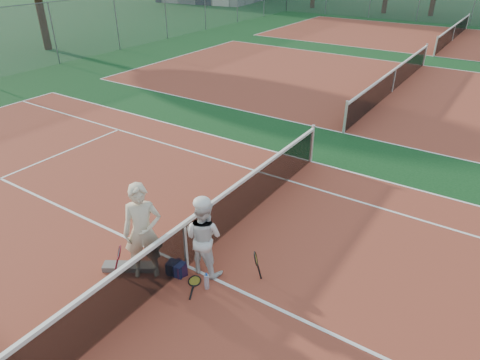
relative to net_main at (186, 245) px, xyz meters
The scene contains 18 objects.
ground 0.51m from the net_main, ahead, with size 130.00×130.00×0.00m, color #0F3A18.
court_main 0.51m from the net_main, ahead, with size 23.77×10.97×0.01m, color brown.
court_far_a 13.51m from the net_main, 90.00° to the left, with size 23.77×10.97×0.01m, color brown.
court_far_b 27.00m from the net_main, 90.00° to the left, with size 23.77×10.97×0.01m, color brown.
net_main is the anchor object (origin of this frame).
net_far_a 13.50m from the net_main, 90.00° to the left, with size 0.10×10.98×1.02m, color black, non-canonical shape.
net_far_b 27.00m from the net_main, 90.00° to the left, with size 0.10×10.98×1.02m, color black, non-canonical shape.
fence_back 34.01m from the net_main, 90.00° to the left, with size 32.00×0.06×3.00m, color slate, non-canonical shape.
fence_left 17.39m from the net_main, 157.13° to the left, with size 54.50×0.06×3.00m, color slate, non-canonical shape.
player_a 0.86m from the net_main, 131.23° to the right, with size 0.69×0.45×1.90m, color beige.
player_b 0.45m from the net_main, 18.31° to the left, with size 0.74×0.58×1.53m, color white.
racket_red 1.24m from the net_main, 139.29° to the right, with size 0.21×0.27×0.58m, color maroon, non-canonical shape.
racket_black_held 1.36m from the net_main, 18.67° to the left, with size 0.16×0.27×0.59m, color black, non-canonical shape.
racket_spare 0.68m from the net_main, 33.10° to the right, with size 0.60×0.27×0.03m, color black, non-canonical shape.
sports_bag_navy 0.47m from the net_main, 95.57° to the right, with size 0.33×0.22×0.26m, color black.
sports_bag_purple 0.46m from the net_main, 87.35° to the right, with size 0.29×0.20×0.24m, color black.
net_cover_canvas 1.16m from the net_main, 142.34° to the right, with size 1.02×0.24×0.11m, color #625C59.
water_bottle 0.82m from the net_main, 21.39° to the right, with size 0.09×0.09×0.30m, color silver.
Camera 1 is at (4.38, -4.78, 5.39)m, focal length 32.00 mm.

